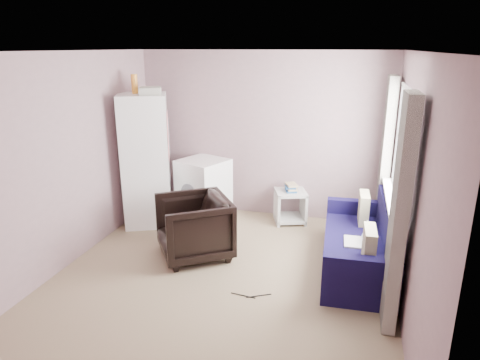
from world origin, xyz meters
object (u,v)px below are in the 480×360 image
object	(u,v)px
armchair	(194,224)
washing_machine	(204,187)
fridge	(146,160)
sofa	(365,247)
side_table	(290,204)

from	to	relation	value
armchair	washing_machine	xyz separation A→B (m)	(-0.33, 1.29, 0.04)
armchair	fridge	distance (m)	1.46
fridge	sofa	size ratio (longest dim) A/B	1.18
armchair	side_table	bearing A→B (deg)	110.31
fridge	washing_machine	bearing A→B (deg)	7.63
armchair	sofa	distance (m)	2.08
armchair	washing_machine	world-z (taller)	washing_machine
fridge	side_table	distance (m)	2.23
armchair	washing_machine	bearing A→B (deg)	160.06
washing_machine	sofa	size ratio (longest dim) A/B	0.49
fridge	washing_machine	world-z (taller)	fridge
sofa	armchair	bearing A→B (deg)	-177.52
fridge	washing_machine	distance (m)	0.98
washing_machine	sofa	distance (m)	2.65
washing_machine	side_table	world-z (taller)	washing_machine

